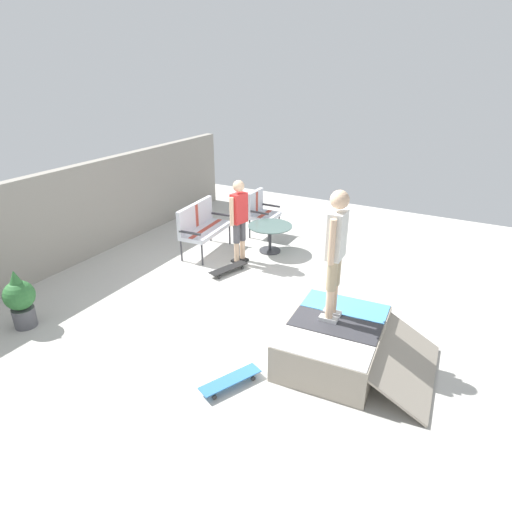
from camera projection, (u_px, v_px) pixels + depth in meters
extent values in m
cube|color=beige|center=(263.00, 306.00, 7.15)|extent=(12.00, 12.00, 0.10)
cube|color=gray|center=(82.00, 213.00, 8.50)|extent=(9.00, 0.20, 1.84)
cube|color=gray|center=(333.00, 342.00, 5.72)|extent=(1.67, 1.28, 0.51)
cube|color=silver|center=(323.00, 347.00, 5.17)|extent=(0.58, 1.18, 0.01)
cube|color=#333338|center=(335.00, 325.00, 5.61)|extent=(0.58, 1.18, 0.01)
cube|color=#4C99D8|center=(345.00, 306.00, 6.05)|extent=(0.58, 1.18, 0.01)
cylinder|color=#B2B2B7|center=(293.00, 317.00, 5.84)|extent=(1.54, 0.15, 0.05)
cube|color=gray|center=(405.00, 362.00, 5.38)|extent=(1.60, 0.82, 0.43)
cylinder|color=#38383D|center=(202.00, 255.00, 8.38)|extent=(0.04, 0.04, 0.44)
cylinder|color=#38383D|center=(230.00, 234.00, 9.36)|extent=(0.04, 0.04, 0.44)
cylinder|color=#38383D|center=(181.00, 251.00, 8.56)|extent=(0.04, 0.04, 0.44)
cylinder|color=#38383D|center=(211.00, 231.00, 9.53)|extent=(0.04, 0.04, 0.44)
cube|color=silver|center=(206.00, 230.00, 8.85)|extent=(1.29, 0.65, 0.08)
cube|color=#B74738|center=(206.00, 228.00, 8.83)|extent=(1.21, 0.20, 0.00)
cube|color=silver|center=(195.00, 215.00, 8.82)|extent=(1.25, 0.19, 0.50)
cube|color=#B74738|center=(195.00, 215.00, 8.82)|extent=(0.11, 0.09, 0.46)
cube|color=#38383D|center=(190.00, 233.00, 8.28)|extent=(0.08, 0.47, 0.04)
cube|color=#38383D|center=(220.00, 214.00, 9.29)|extent=(0.08, 0.47, 0.04)
cylinder|color=#38383D|center=(269.00, 232.00, 9.48)|extent=(0.04, 0.04, 0.44)
cylinder|color=#38383D|center=(279.00, 225.00, 9.92)|extent=(0.04, 0.04, 0.44)
cylinder|color=#38383D|center=(250.00, 229.00, 9.68)|extent=(0.04, 0.04, 0.44)
cylinder|color=#38383D|center=(261.00, 221.00, 10.12)|extent=(0.04, 0.04, 0.44)
cube|color=silver|center=(265.00, 216.00, 9.70)|extent=(0.63, 0.56, 0.08)
cube|color=#B74738|center=(265.00, 214.00, 9.68)|extent=(0.58, 0.11, 0.00)
cube|color=silver|center=(255.00, 202.00, 9.68)|extent=(0.62, 0.09, 0.50)
cube|color=#B74738|center=(255.00, 202.00, 9.68)|extent=(0.10, 0.09, 0.46)
cube|color=#38383D|center=(259.00, 213.00, 9.40)|extent=(0.05, 0.47, 0.04)
cube|color=#38383D|center=(270.00, 205.00, 9.87)|extent=(0.05, 0.47, 0.04)
cylinder|color=#38383D|center=(270.00, 239.00, 8.98)|extent=(0.06, 0.06, 0.55)
cylinder|color=#38383D|center=(270.00, 250.00, 9.08)|extent=(0.44, 0.44, 0.03)
cylinder|color=#4C6660|center=(270.00, 226.00, 8.86)|extent=(0.90, 0.90, 0.02)
cube|color=black|center=(237.00, 262.00, 8.55)|extent=(0.16, 0.26, 0.05)
cylinder|color=beige|center=(237.00, 252.00, 8.46)|extent=(0.10, 0.10, 0.39)
cylinder|color=#4C4C51|center=(236.00, 233.00, 8.30)|extent=(0.13, 0.13, 0.39)
cube|color=black|center=(243.00, 259.00, 8.67)|extent=(0.16, 0.26, 0.05)
cylinder|color=beige|center=(243.00, 249.00, 8.58)|extent=(0.10, 0.10, 0.39)
cylinder|color=#4C4C51|center=(242.00, 231.00, 8.42)|extent=(0.13, 0.13, 0.39)
cube|color=red|center=(239.00, 208.00, 8.17)|extent=(0.35, 0.24, 0.57)
sphere|color=beige|center=(239.00, 186.00, 7.99)|extent=(0.22, 0.22, 0.22)
cylinder|color=beige|center=(232.00, 212.00, 8.03)|extent=(0.08, 0.08, 0.54)
cylinder|color=beige|center=(246.00, 207.00, 8.31)|extent=(0.08, 0.08, 0.54)
cube|color=silver|center=(332.00, 313.00, 5.83)|extent=(0.12, 0.24, 0.05)
cylinder|color=beige|center=(333.00, 298.00, 5.73)|extent=(0.10, 0.10, 0.41)
cylinder|color=tan|center=(336.00, 270.00, 5.57)|extent=(0.13, 0.13, 0.41)
cube|color=silver|center=(328.00, 319.00, 5.69)|extent=(0.12, 0.24, 0.05)
cylinder|color=beige|center=(330.00, 304.00, 5.59)|extent=(0.10, 0.10, 0.41)
cylinder|color=tan|center=(332.00, 275.00, 5.43)|extent=(0.13, 0.13, 0.41)
cube|color=silver|center=(337.00, 235.00, 5.29)|extent=(0.33, 0.19, 0.60)
sphere|color=beige|center=(340.00, 200.00, 5.11)|extent=(0.23, 0.23, 0.23)
cylinder|color=beige|center=(341.00, 231.00, 5.46)|extent=(0.08, 0.08, 0.57)
cylinder|color=beige|center=(332.00, 242.00, 5.13)|extent=(0.08, 0.08, 0.57)
cube|color=black|center=(229.00, 268.00, 8.14)|extent=(0.82, 0.43, 0.02)
cylinder|color=#333333|center=(243.00, 268.00, 8.29)|extent=(0.06, 0.05, 0.06)
cylinder|color=#333333|center=(237.00, 265.00, 8.39)|extent=(0.06, 0.05, 0.06)
cylinder|color=#333333|center=(220.00, 277.00, 7.93)|extent=(0.06, 0.05, 0.06)
cylinder|color=#333333|center=(214.00, 274.00, 8.04)|extent=(0.06, 0.05, 0.06)
cube|color=#3372B2|center=(231.00, 380.00, 5.28)|extent=(0.81, 0.52, 0.02)
cylinder|color=#333333|center=(253.00, 378.00, 5.40)|extent=(0.06, 0.05, 0.06)
cylinder|color=#333333|center=(246.00, 372.00, 5.52)|extent=(0.06, 0.05, 0.06)
cylinder|color=#333333|center=(214.00, 397.00, 5.10)|extent=(0.06, 0.05, 0.06)
cylinder|color=#333333|center=(207.00, 390.00, 5.22)|extent=(0.06, 0.05, 0.06)
cylinder|color=#515156|center=(25.00, 317.00, 6.47)|extent=(0.32, 0.32, 0.30)
sphere|color=#2D6B33|center=(19.00, 295.00, 6.32)|extent=(0.44, 0.44, 0.44)
cone|color=#2D6B33|center=(15.00, 279.00, 6.21)|extent=(0.24, 0.24, 0.28)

